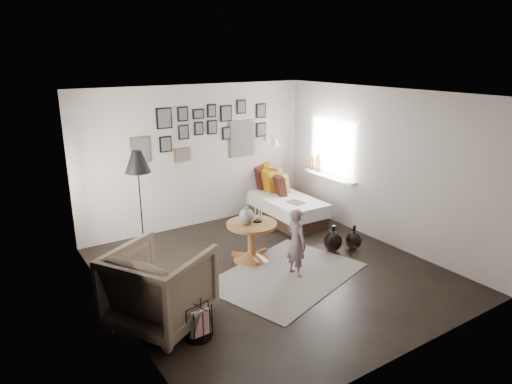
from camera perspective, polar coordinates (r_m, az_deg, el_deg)
ground at (r=6.92m, az=1.95°, el=-9.84°), size 4.80×4.80×0.00m
wall_back at (r=8.45m, az=-7.39°, el=4.39°), size 4.50×0.00×4.50m
wall_front at (r=4.80m, az=18.93°, el=-6.25°), size 4.50×0.00×4.50m
wall_left at (r=5.51m, az=-17.43°, el=-3.09°), size 0.00×4.80×4.80m
wall_right at (r=7.91m, az=15.52°, el=3.05°), size 0.00×4.80×4.80m
ceiling at (r=6.20m, az=2.20°, el=12.16°), size 4.80×4.80×0.00m
door_left at (r=6.70m, az=-20.03°, el=-2.07°), size 0.00×2.14×2.14m
window_right at (r=8.86m, az=8.55°, el=2.48°), size 0.15×1.32×1.30m
gallery_wall at (r=8.48m, az=-5.69°, el=7.53°), size 2.74×0.03×1.08m
wall_sconce at (r=8.97m, az=2.31°, el=6.30°), size 0.18×0.36×0.16m
rug at (r=6.79m, az=3.80°, el=-10.34°), size 2.54×2.11×0.01m
pedestal_table at (r=7.15m, az=-0.53°, el=-6.37°), size 0.78×0.78×0.62m
vase at (r=6.95m, az=-1.19°, el=-2.65°), size 0.22×0.22×0.56m
candles at (r=7.04m, az=0.21°, el=-2.65°), size 0.13×0.13×0.29m
daybed at (r=9.04m, az=2.69°, el=-1.05°), size 0.93×2.13×1.01m
magazine_on_daybed at (r=8.48m, az=4.99°, el=-1.28°), size 0.27×0.34×0.02m
armchair at (r=5.59m, az=-11.96°, el=-11.55°), size 1.44×1.43×0.97m
armchair_cushion at (r=5.64m, az=-11.87°, el=-11.29°), size 0.60×0.60×0.20m
floor_lamp at (r=7.23m, az=-14.58°, el=3.20°), size 0.40×0.40×1.70m
magazine_basket at (r=5.42m, az=-7.25°, el=-15.77°), size 0.39×0.39×0.40m
demijohn_large at (r=7.59m, az=9.59°, el=-6.10°), size 0.30×0.30×0.45m
demijohn_small at (r=7.75m, az=12.10°, el=-5.92°), size 0.26×0.26×0.41m
child at (r=6.62m, az=5.06°, el=-6.30°), size 0.26×0.38×1.02m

